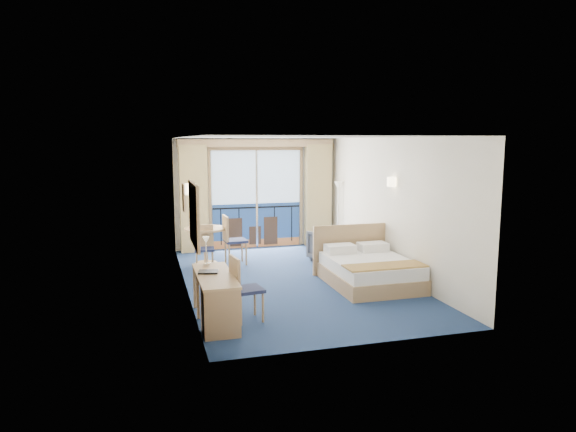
{
  "coord_description": "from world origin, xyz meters",
  "views": [
    {
      "loc": [
        -2.67,
        -9.12,
        2.64
      ],
      "look_at": [
        -0.04,
        0.2,
        1.21
      ],
      "focal_mm": 32.0,
      "sensor_mm": 36.0,
      "label": 1
    }
  ],
  "objects_px": {
    "floor_lamp": "(338,198)",
    "desk_chair": "(242,285)",
    "desk": "(219,304)",
    "round_table": "(205,237)",
    "nightstand": "(364,253)",
    "bed": "(368,270)",
    "armchair": "(330,246)",
    "table_chair_a": "(231,237)",
    "table_chair_b": "(204,245)"
  },
  "relations": [
    {
      "from": "floor_lamp",
      "to": "desk",
      "type": "xyz_separation_m",
      "value": [
        -3.61,
        -4.78,
        -0.86
      ]
    },
    {
      "from": "bed",
      "to": "table_chair_b",
      "type": "height_order",
      "value": "bed"
    },
    {
      "from": "floor_lamp",
      "to": "desk",
      "type": "relative_size",
      "value": 1.09
    },
    {
      "from": "floor_lamp",
      "to": "desk_chair",
      "type": "relative_size",
      "value": 1.69
    },
    {
      "from": "armchair",
      "to": "table_chair_a",
      "type": "distance_m",
      "value": 2.17
    },
    {
      "from": "desk",
      "to": "desk_chair",
      "type": "xyz_separation_m",
      "value": [
        0.38,
        0.31,
        0.16
      ]
    },
    {
      "from": "armchair",
      "to": "round_table",
      "type": "xyz_separation_m",
      "value": [
        -2.67,
        0.45,
        0.26
      ]
    },
    {
      "from": "nightstand",
      "to": "floor_lamp",
      "type": "height_order",
      "value": "floor_lamp"
    },
    {
      "from": "desk_chair",
      "to": "table_chair_b",
      "type": "relative_size",
      "value": 1.07
    },
    {
      "from": "bed",
      "to": "nightstand",
      "type": "bearing_deg",
      "value": 69.33
    },
    {
      "from": "bed",
      "to": "round_table",
      "type": "xyz_separation_m",
      "value": [
        -2.71,
        2.4,
        0.33
      ]
    },
    {
      "from": "bed",
      "to": "desk_chair",
      "type": "bearing_deg",
      "value": -153.6
    },
    {
      "from": "nightstand",
      "to": "round_table",
      "type": "height_order",
      "value": "round_table"
    },
    {
      "from": "bed",
      "to": "table_chair_a",
      "type": "bearing_deg",
      "value": 134.14
    },
    {
      "from": "nightstand",
      "to": "desk_chair",
      "type": "bearing_deg",
      "value": -139.35
    },
    {
      "from": "floor_lamp",
      "to": "round_table",
      "type": "distance_m",
      "value": 3.48
    },
    {
      "from": "desk_chair",
      "to": "round_table",
      "type": "height_order",
      "value": "desk_chair"
    },
    {
      "from": "floor_lamp",
      "to": "armchair",
      "type": "bearing_deg",
      "value": -118.54
    },
    {
      "from": "bed",
      "to": "armchair",
      "type": "distance_m",
      "value": 1.95
    },
    {
      "from": "floor_lamp",
      "to": "round_table",
      "type": "bearing_deg",
      "value": -166.98
    },
    {
      "from": "bed",
      "to": "desk",
      "type": "bearing_deg",
      "value": -151.74
    },
    {
      "from": "armchair",
      "to": "table_chair_b",
      "type": "bearing_deg",
      "value": -26.08
    },
    {
      "from": "desk_chair",
      "to": "table_chair_b",
      "type": "distance_m",
      "value": 3.26
    },
    {
      "from": "bed",
      "to": "nightstand",
      "type": "xyz_separation_m",
      "value": [
        0.53,
        1.4,
        -0.02
      ]
    },
    {
      "from": "table_chair_a",
      "to": "bed",
      "type": "bearing_deg",
      "value": -139.22
    },
    {
      "from": "round_table",
      "to": "desk_chair",
      "type": "bearing_deg",
      "value": -88.42
    },
    {
      "from": "nightstand",
      "to": "desk",
      "type": "height_order",
      "value": "desk"
    },
    {
      "from": "desk",
      "to": "round_table",
      "type": "xyz_separation_m",
      "value": [
        0.28,
        4.01,
        0.21
      ]
    },
    {
      "from": "round_table",
      "to": "bed",
      "type": "bearing_deg",
      "value": -41.56
    },
    {
      "from": "armchair",
      "to": "round_table",
      "type": "relative_size",
      "value": 0.86
    },
    {
      "from": "nightstand",
      "to": "desk",
      "type": "xyz_separation_m",
      "value": [
        -3.52,
        -3.0,
        0.14
      ]
    },
    {
      "from": "armchair",
      "to": "floor_lamp",
      "type": "distance_m",
      "value": 1.66
    },
    {
      "from": "desk_chair",
      "to": "table_chair_a",
      "type": "distance_m",
      "value": 3.56
    },
    {
      "from": "round_table",
      "to": "table_chair_b",
      "type": "bearing_deg",
      "value": -100.05
    },
    {
      "from": "round_table",
      "to": "table_chair_b",
      "type": "distance_m",
      "value": 0.45
    },
    {
      "from": "bed",
      "to": "armchair",
      "type": "xyz_separation_m",
      "value": [
        -0.04,
        1.95,
        0.07
      ]
    },
    {
      "from": "bed",
      "to": "table_chair_a",
      "type": "distance_m",
      "value": 3.14
    },
    {
      "from": "table_chair_a",
      "to": "table_chair_b",
      "type": "relative_size",
      "value": 1.16
    },
    {
      "from": "table_chair_b",
      "to": "round_table",
      "type": "bearing_deg",
      "value": 85.44
    },
    {
      "from": "bed",
      "to": "armchair",
      "type": "relative_size",
      "value": 2.46
    },
    {
      "from": "desk",
      "to": "round_table",
      "type": "relative_size",
      "value": 1.71
    },
    {
      "from": "table_chair_b",
      "to": "nightstand",
      "type": "bearing_deg",
      "value": -4.19
    },
    {
      "from": "nightstand",
      "to": "round_table",
      "type": "xyz_separation_m",
      "value": [
        -3.23,
        1.0,
        0.35
      ]
    },
    {
      "from": "table_chair_b",
      "to": "floor_lamp",
      "type": "bearing_deg",
      "value": 25.03
    },
    {
      "from": "bed",
      "to": "floor_lamp",
      "type": "xyz_separation_m",
      "value": [
        0.62,
        3.17,
        0.98
      ]
    },
    {
      "from": "nightstand",
      "to": "floor_lamp",
      "type": "xyz_separation_m",
      "value": [
        0.09,
        1.77,
        1.0
      ]
    },
    {
      "from": "floor_lamp",
      "to": "round_table",
      "type": "relative_size",
      "value": 1.87
    },
    {
      "from": "nightstand",
      "to": "table_chair_b",
      "type": "bearing_deg",
      "value": 170.32
    },
    {
      "from": "nightstand",
      "to": "desk",
      "type": "relative_size",
      "value": 0.33
    },
    {
      "from": "bed",
      "to": "desk",
      "type": "relative_size",
      "value": 1.24
    }
  ]
}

